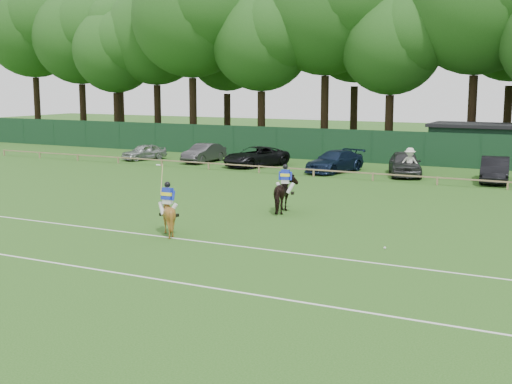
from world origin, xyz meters
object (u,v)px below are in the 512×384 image
Objects in this scene: suv_black at (256,157)px; utility_shed at (488,144)px; sedan_grey at (204,153)px; spectator_left at (410,163)px; horse_chestnut at (168,215)px; sedan_navy at (335,161)px; sedan_silver at (144,152)px; polo_ball at (385,248)px; hatch_grey at (405,163)px; horse_dark at (285,194)px; estate_black at (495,170)px.

utility_shed reaches higher than suv_black.
sedan_grey is 2.20× the size of spectator_left.
sedan_navy is at bearing -88.69° from horse_chestnut.
sedan_silver is at bearing -159.59° from utility_shed.
polo_ball is at bearing -170.19° from horse_chestnut.
sedan_navy is 1.06× the size of hatch_grey.
horse_dark is 7.96m from polo_ball.
sedan_navy is 12.65m from utility_shed.
sedan_navy is 4.76m from hatch_grey.
suv_black is 16.72m from estate_black.
horse_dark is at bearing -122.95° from spectator_left.
horse_dark is 16.59m from estate_black.
sedan_grey is at bearing -62.82° from horse_chestnut.
sedan_silver is 1.87× the size of spectator_left.
spectator_left is (16.34, -1.48, 0.27)m from sedan_grey.
horse_chestnut is 0.33× the size of hatch_grey.
sedan_silver is at bearing -52.62° from horse_chestnut.
hatch_grey is (20.83, 0.29, 0.19)m from sedan_silver.
utility_shed reaches higher than horse_dark.
sedan_silver is at bearing 160.97° from hatch_grey.
horse_dark is 0.48× the size of sedan_grey.
horse_dark reaches higher than sedan_grey.
sedan_grey is 0.84× the size of suv_black.
sedan_navy is 0.60× the size of utility_shed.
suv_black is 2.63× the size of spectator_left.
polo_ball is (4.69, -19.99, -0.77)m from hatch_grey.
horse_chestnut is at bearing -169.08° from polo_ball.
sedan_grey reaches higher than polo_ball.
hatch_grey reaches higher than polo_ball.
horse_dark is 0.25× the size of utility_shed.
horse_chestnut is 21.10m from spectator_left.
utility_shed reaches higher than sedan_grey.
polo_ball is 0.01× the size of utility_shed.
suv_black is 11.64m from spectator_left.
suv_black is at bearing -4.90° from sedan_grey.
suv_black is at bearing -73.20° from horse_dark.
hatch_grey is at bearing 21.08° from suv_black.
sedan_grey is 0.51× the size of utility_shed.
sedan_grey is at bearing -62.92° from horse_dark.
sedan_silver is at bearing 153.93° from spectator_left.
spectator_left is (4.43, 20.63, 0.18)m from horse_chestnut.
horse_chestnut reaches higher than sedan_grey.
polo_ball is (4.10, -18.98, -0.94)m from spectator_left.
sedan_navy is at bearing 173.04° from estate_black.
spectator_left is at bearing -108.19° from utility_shed.
sedan_navy is at bearing 164.49° from hatch_grey.
estate_black is 19.73m from polo_ball.
spectator_left is 19.44m from polo_ball.
utility_shed is at bearing 51.91° from suv_black.
horse_dark is 14.35m from spectator_left.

